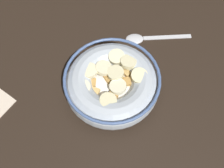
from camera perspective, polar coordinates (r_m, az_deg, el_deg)
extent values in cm
cube|color=black|center=(56.67, 0.00, -1.86)|extent=(109.13, 109.13, 2.00)
cylinder|color=#B2BCC6|center=(55.49, 0.00, -1.28)|extent=(10.24, 10.24, 0.60)
torus|color=#B2BCC6|center=(53.17, 0.00, -0.05)|extent=(18.61, 18.61, 5.80)
torus|color=#4C6699|center=(50.88, 0.00, 1.29)|extent=(18.65, 18.65, 0.60)
cylinder|color=white|center=(52.64, 0.00, 0.25)|extent=(15.13, 15.13, 0.40)
cube|color=tan|center=(49.43, 1.91, -5.97)|extent=(2.36, 2.37, 0.86)
cube|color=tan|center=(51.10, -3.53, -1.99)|extent=(2.43, 2.43, 0.85)
cube|color=#B78947|center=(52.24, 3.15, 0.49)|extent=(2.44, 2.46, 1.00)
cube|color=tan|center=(54.70, -0.46, 5.38)|extent=(2.51, 2.51, 1.01)
cube|color=#B78947|center=(52.25, -4.39, 0.31)|extent=(2.44, 2.44, 0.83)
cube|color=tan|center=(53.91, -4.69, 3.47)|extent=(2.43, 2.46, 0.99)
cube|color=#AD7F42|center=(53.24, -1.29, 2.75)|extent=(2.30, 2.35, 1.02)
cube|color=#B78947|center=(52.43, -0.79, 1.11)|extent=(1.89, 1.82, 0.95)
cube|color=#AD7F42|center=(49.73, -0.48, -4.85)|extent=(1.89, 1.95, 0.94)
cube|color=#AD7F42|center=(52.74, 1.25, 1.80)|extent=(2.38, 2.40, 0.89)
cube|color=tan|center=(53.27, 3.10, 2.74)|extent=(2.06, 2.01, 0.92)
cube|color=tan|center=(52.44, 5.41, 0.56)|extent=(2.41, 2.42, 0.89)
cube|color=tan|center=(53.75, -3.00, 3.59)|extent=(2.41, 2.44, 0.96)
cube|color=#B78947|center=(52.03, -6.37, 0.12)|extent=(2.37, 2.41, 0.98)
cube|color=#B78947|center=(51.17, -5.49, -1.86)|extent=(2.46, 2.46, 0.87)
cube|color=#AD7F42|center=(50.71, -0.01, -2.51)|extent=(1.86, 1.90, 0.88)
cube|color=#AD7F42|center=(55.05, 3.86, 5.47)|extent=(2.48, 2.47, 0.88)
cube|color=#B78947|center=(50.66, -4.68, -3.36)|extent=(2.44, 2.43, 0.88)
cube|color=#B78947|center=(50.16, 4.34, -4.39)|extent=(2.30, 2.28, 0.87)
cylinder|color=beige|center=(49.16, -0.85, -3.58)|extent=(3.54, 3.58, 1.36)
cylinder|color=#F4EABC|center=(53.54, 0.97, 5.78)|extent=(3.28, 3.30, 1.33)
cylinder|color=#F9EFC6|center=(50.75, -6.32, -0.75)|extent=(3.28, 3.27, 1.04)
cylinder|color=beige|center=(51.63, 0.76, 2.37)|extent=(4.55, 4.52, 1.05)
cylinder|color=#F9EFC6|center=(50.43, 1.00, -0.69)|extent=(4.49, 4.45, 1.24)
cylinder|color=#F4EABC|center=(52.22, -4.79, 2.84)|extent=(4.24, 4.27, 1.06)
cylinder|color=beige|center=(51.53, 5.79, 1.73)|extent=(3.58, 3.51, 1.23)
cylinder|color=beige|center=(52.84, 3.48, 4.70)|extent=(4.12, 4.13, 1.42)
cylinder|color=#F4EABC|center=(52.26, -1.81, 3.39)|extent=(4.58, 4.63, 1.43)
ellipsoid|color=silver|center=(62.57, 4.83, 9.69)|extent=(4.59, 4.97, 0.80)
cube|color=silver|center=(64.07, 11.63, 9.72)|extent=(6.60, 9.94, 0.36)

